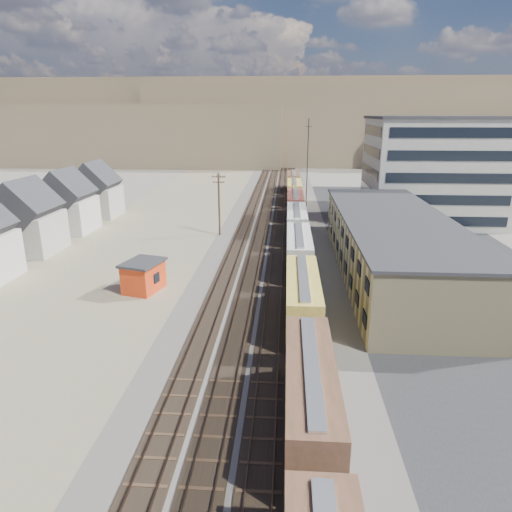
# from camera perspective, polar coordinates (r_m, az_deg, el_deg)

# --- Properties ---
(ground) EXTENTS (300.00, 300.00, 0.00)m
(ground) POSITION_cam_1_polar(r_m,az_deg,el_deg) (34.47, -0.32, -15.71)
(ground) COLOR #6B6356
(ground) RESTS_ON ground
(ballast_bed) EXTENTS (18.00, 200.00, 0.06)m
(ballast_bed) POSITION_cam_1_polar(r_m,az_deg,el_deg) (81.04, 2.25, 3.96)
(ballast_bed) COLOR #4C4742
(ballast_bed) RESTS_ON ground
(dirt_yard) EXTENTS (24.00, 180.00, 0.03)m
(dirt_yard) POSITION_cam_1_polar(r_m,az_deg,el_deg) (74.68, -13.53, 2.30)
(dirt_yard) COLOR gray
(dirt_yard) RESTS_ON ground
(asphalt_lot) EXTENTS (26.00, 120.00, 0.04)m
(asphalt_lot) POSITION_cam_1_polar(r_m,az_deg,el_deg) (69.42, 20.33, 0.55)
(asphalt_lot) COLOR #232326
(asphalt_lot) RESTS_ON ground
(rail_tracks) EXTENTS (11.40, 200.00, 0.24)m
(rail_tracks) POSITION_cam_1_polar(r_m,az_deg,el_deg) (81.03, 1.86, 4.02)
(rail_tracks) COLOR black
(rail_tracks) RESTS_ON ground
(freight_train) EXTENTS (3.00, 119.74, 4.46)m
(freight_train) POSITION_cam_1_polar(r_m,az_deg,el_deg) (64.11, 5.23, 2.83)
(freight_train) COLOR black
(freight_train) RESTS_ON ground
(warehouse) EXTENTS (12.40, 40.40, 7.25)m
(warehouse) POSITION_cam_1_polar(r_m,az_deg,el_deg) (57.36, 16.66, 1.30)
(warehouse) COLOR tan
(warehouse) RESTS_ON ground
(office_tower) EXTENTS (22.60, 18.60, 18.45)m
(office_tower) POSITION_cam_1_polar(r_m,az_deg,el_deg) (88.17, 21.20, 10.00)
(office_tower) COLOR #9E998E
(office_tower) RESTS_ON ground
(utility_pole_north) EXTENTS (2.20, 0.32, 10.00)m
(utility_pole_north) POSITION_cam_1_polar(r_m,az_deg,el_deg) (72.86, -4.63, 6.63)
(utility_pole_north) COLOR #382619
(utility_pole_north) RESTS_ON ground
(radio_mast) EXTENTS (1.20, 0.16, 18.00)m
(radio_mast) POSITION_cam_1_polar(r_m,az_deg,el_deg) (89.41, 6.43, 11.04)
(radio_mast) COLOR black
(radio_mast) RESTS_ON ground
(townhouse_row) EXTENTS (8.15, 68.16, 10.47)m
(townhouse_row) POSITION_cam_1_polar(r_m,az_deg,el_deg) (66.40, -29.27, 2.53)
(townhouse_row) COLOR #B7B2A8
(townhouse_row) RESTS_ON ground
(hills_north) EXTENTS (265.00, 80.00, 32.00)m
(hills_north) POSITION_cam_1_polar(r_m,az_deg,el_deg) (196.79, 3.41, 15.97)
(hills_north) COLOR brown
(hills_north) RESTS_ON ground
(maintenance_shed) EXTENTS (4.71, 5.45, 3.42)m
(maintenance_shed) POSITION_cam_1_polar(r_m,az_deg,el_deg) (51.74, -13.88, -2.41)
(maintenance_shed) COLOR red
(maintenance_shed) RESTS_ON ground
(parked_car_blue) EXTENTS (4.47, 5.30, 1.35)m
(parked_car_blue) POSITION_cam_1_polar(r_m,az_deg,el_deg) (73.19, 18.53, 2.11)
(parked_car_blue) COLOR navy
(parked_car_blue) RESTS_ON ground
(parked_car_far) EXTENTS (2.36, 4.63, 1.51)m
(parked_car_far) POSITION_cam_1_polar(r_m,az_deg,el_deg) (83.35, 22.67, 3.50)
(parked_car_far) COLOR silver
(parked_car_far) RESTS_ON ground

